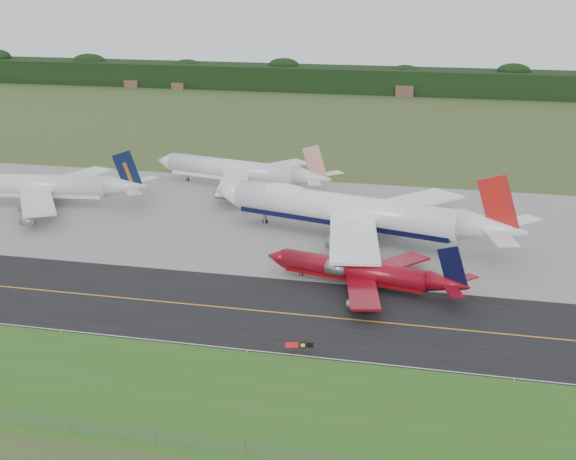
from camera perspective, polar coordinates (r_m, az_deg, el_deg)
The scene contains 16 objects.
ground at distance 146.45m, azimuth -0.10°, elevation -5.30°, with size 600.00×600.00×0.00m, color #385326.
grass_verge at distance 116.18m, azimuth -4.15°, elevation -11.91°, with size 400.00×30.00×0.01m, color #2A611C.
taxiway at distance 142.88m, azimuth -0.47°, elevation -5.91°, with size 400.00×32.00×0.02m, color black.
apron at distance 193.44m, azimuth 3.37°, elevation 0.50°, with size 400.00×78.00×0.01m, color gray.
taxiway_centreline at distance 142.87m, azimuth -0.47°, elevation -5.91°, with size 400.00×0.40×0.00m, color orange.
taxiway_edge_line at distance 129.28m, azimuth -2.11°, elevation -8.60°, with size 400.00×0.25×0.00m, color silver.
perimeter_fence at distance 105.09m, azimuth -6.32°, elevation -14.78°, with size 320.00×0.10×320.00m.
horizon_treeline at distance 409.35m, azimuth 8.87°, elevation 10.31°, with size 700.00×25.00×12.00m.
jet_ba_747 at distance 180.59m, azimuth 4.73°, elevation 1.33°, with size 74.05×60.10×18.89m.
jet_red_737 at distance 153.61m, azimuth 5.49°, elevation -3.03°, with size 40.66×32.58×11.07m.
jet_navy_gold at distance 217.12m, azimuth -17.25°, elevation 2.99°, with size 57.85×50.00×14.93m.
jet_star_tail at distance 223.90m, azimuth -3.35°, elevation 4.19°, with size 54.77×44.99×14.57m.
taxiway_sign at distance 128.79m, azimuth 0.80°, elevation -8.19°, with size 4.38×1.18×1.49m.
edge_marker_left at distance 140.43m, azimuth -15.82°, elevation -6.97°, with size 0.16×0.16×0.50m, color yellow.
edge_marker_center at distance 128.71m, azimuth -2.91°, elevation -8.63°, with size 0.16×0.16×0.50m, color yellow.
edge_marker_right at distance 124.82m, azimuth 15.77°, elevation -10.23°, with size 0.16×0.16×0.50m, color yellow.
Camera 1 is at (30.93, -131.08, 57.54)m, focal length 50.00 mm.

